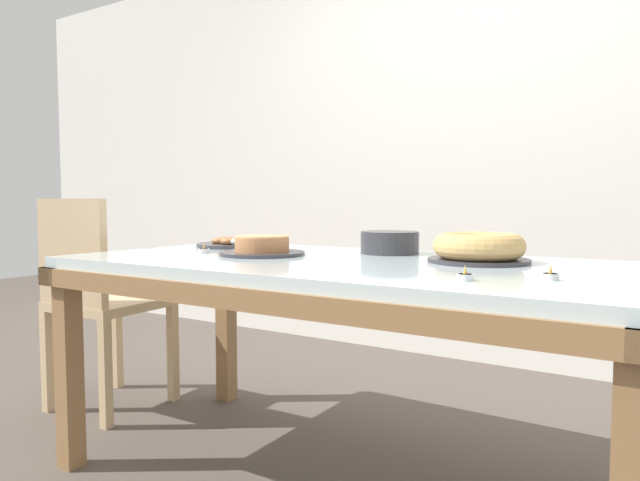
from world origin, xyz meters
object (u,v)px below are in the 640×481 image
object	(u,v)px
cake_chocolate_round	(262,247)
plate_stack	(390,242)
tealight_near_front	(204,250)
tealight_near_cakes	(550,276)
chair	(96,294)
pastry_platter	(239,243)
cake_golden_bundt	(479,248)
tealight_left_edge	(465,276)

from	to	relation	value
cake_chocolate_round	plate_stack	world-z (taller)	plate_stack
tealight_near_front	tealight_near_cakes	size ratio (longest dim) A/B	1.00
plate_stack	chair	bearing A→B (deg)	-166.86
cake_chocolate_round	pastry_platter	world-z (taller)	cake_chocolate_round
cake_golden_bundt	tealight_left_edge	xyz separation A→B (m)	(0.10, -0.42, -0.03)
tealight_near_cakes	tealight_left_edge	bearing A→B (deg)	-144.94
cake_chocolate_round	tealight_near_front	distance (m)	0.23
chair	plate_stack	world-z (taller)	chair
plate_stack	tealight_near_front	size ratio (longest dim) A/B	5.25
cake_golden_bundt	plate_stack	world-z (taller)	cake_golden_bundt
plate_stack	tealight_near_front	xyz separation A→B (m)	(-0.58, -0.34, -0.03)
chair	pastry_platter	bearing A→B (deg)	23.38
cake_golden_bundt	pastry_platter	world-z (taller)	cake_golden_bundt
tealight_near_front	tealight_near_cakes	xyz separation A→B (m)	(1.21, -0.09, 0.00)
tealight_left_edge	plate_stack	bearing A→B (deg)	129.54
chair	tealight_near_front	distance (m)	0.73
chair	cake_chocolate_round	size ratio (longest dim) A/B	3.14
cake_golden_bundt	tealight_left_edge	bearing A→B (deg)	-77.26
tealight_near_cakes	cake_golden_bundt	bearing A→B (deg)	130.67
plate_stack	tealight_near_cakes	distance (m)	0.76
cake_golden_bundt	tealight_near_cakes	distance (m)	0.41
cake_golden_bundt	pastry_platter	xyz separation A→B (m)	(-1.04, 0.09, -0.03)
chair	tealight_near_front	world-z (taller)	chair
pastry_platter	tealight_near_front	distance (m)	0.32
pastry_platter	tealight_left_edge	size ratio (longest dim) A/B	8.64
chair	tealight_near_cakes	distance (m)	1.92
tealight_near_front	cake_golden_bundt	bearing A→B (deg)	12.74
cake_chocolate_round	cake_golden_bundt	xyz separation A→B (m)	(0.72, 0.16, 0.02)
tealight_near_front	plate_stack	bearing A→B (deg)	30.68
tealight_left_edge	chair	bearing A→B (deg)	171.49
cake_chocolate_round	chair	bearing A→B (deg)	-179.66
chair	plate_stack	distance (m)	1.33
cake_chocolate_round	cake_golden_bundt	distance (m)	0.73
cake_golden_bundt	tealight_near_front	xyz separation A→B (m)	(-0.94, -0.21, -0.03)
pastry_platter	plate_stack	xyz separation A→B (m)	(0.67, 0.04, 0.03)
tealight_left_edge	cake_golden_bundt	bearing A→B (deg)	102.74
pastry_platter	plate_stack	distance (m)	0.68
cake_golden_bundt	tealight_left_edge	world-z (taller)	cake_golden_bundt
tealight_near_cakes	cake_chocolate_round	bearing A→B (deg)	171.50
tealight_left_edge	tealight_near_cakes	size ratio (longest dim) A/B	1.00
cake_golden_bundt	pastry_platter	size ratio (longest dim) A/B	0.89
tealight_near_front	tealight_left_edge	distance (m)	1.06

